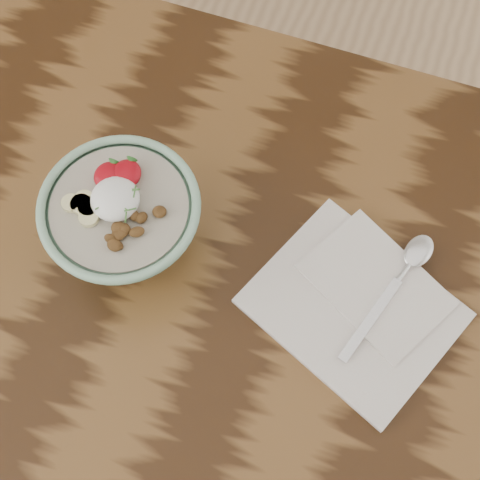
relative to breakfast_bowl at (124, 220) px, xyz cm
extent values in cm
cube|color=black|center=(16.52, -6.81, -8.45)|extent=(160.00, 90.00, 4.00)
cylinder|color=#85B496|center=(0.03, -0.03, -5.86)|extent=(8.34, 8.34, 1.19)
torus|color=#85B496|center=(0.03, -0.03, 3.87)|extent=(18.95, 18.95, 1.09)
cylinder|color=#B8AF99|center=(0.03, -0.03, 3.27)|extent=(16.08, 16.08, 0.99)
ellipsoid|color=white|center=(-0.36, 0.32, 4.86)|extent=(5.64, 5.64, 3.10)
ellipsoid|color=#9C0711|center=(-2.39, 2.90, 4.68)|extent=(3.30, 3.63, 1.81)
cone|color=#286623|center=(-2.39, 4.38, 4.98)|extent=(1.40, 1.03, 1.52)
ellipsoid|color=#9C0711|center=(-0.51, 3.76, 4.73)|extent=(3.47, 3.82, 1.91)
cone|color=#286623|center=(-0.51, 5.32, 5.03)|extent=(1.40, 1.03, 1.52)
cylinder|color=beige|center=(-3.99, -1.30, 4.17)|extent=(2.48, 2.48, 0.70)
cylinder|color=beige|center=(-5.18, -1.54, 4.17)|extent=(2.18, 2.18, 0.70)
cylinder|color=beige|center=(-2.52, -2.53, 4.17)|extent=(2.29, 2.29, 0.70)
cylinder|color=beige|center=(-3.06, -1.35, 4.17)|extent=(2.44, 2.44, 0.70)
cylinder|color=beige|center=(-3.92, -0.69, 4.17)|extent=(2.35, 2.35, 0.70)
ellipsoid|color=brown|center=(3.20, -0.64, 4.30)|extent=(1.59, 1.80, 1.19)
ellipsoid|color=brown|center=(4.82, 0.72, 4.31)|extent=(2.03, 1.95, 1.13)
ellipsoid|color=brown|center=(1.50, -3.39, 4.30)|extent=(2.18, 2.16, 0.86)
ellipsoid|color=brown|center=(1.92, -2.57, 4.33)|extent=(2.05, 1.95, 1.14)
ellipsoid|color=brown|center=(3.38, -2.47, 4.40)|extent=(2.19, 2.05, 1.04)
ellipsoid|color=brown|center=(1.17, -2.65, 4.33)|extent=(2.24, 2.24, 1.06)
ellipsoid|color=brown|center=(1.64, -4.76, 4.39)|extent=(2.11, 1.90, 1.00)
ellipsoid|color=brown|center=(0.88, -4.14, 4.29)|extent=(1.49, 1.06, 1.14)
ellipsoid|color=brown|center=(2.05, -4.57, 4.21)|extent=(1.53, 1.39, 0.84)
ellipsoid|color=brown|center=(2.28, -0.66, 4.32)|extent=(1.99, 1.90, 1.15)
ellipsoid|color=brown|center=(1.88, -3.01, 4.37)|extent=(1.99, 2.13, 0.86)
cylinder|color=#427732|center=(1.21, 1.56, 5.77)|extent=(1.64, 0.85, 0.24)
cylinder|color=#427732|center=(-1.18, -1.38, 5.77)|extent=(1.09, 1.26, 0.23)
cylinder|color=#427732|center=(1.00, 1.74, 5.77)|extent=(1.00, 0.71, 0.22)
cylinder|color=#427732|center=(1.66, 1.56, 5.77)|extent=(0.54, 1.56, 0.23)
cylinder|color=#427732|center=(2.08, -0.70, 5.77)|extent=(1.27, 0.90, 0.23)
cylinder|color=#427732|center=(1.37, 1.74, 5.77)|extent=(1.57, 0.71, 0.24)
cylinder|color=#427732|center=(-0.37, 0.02, 5.77)|extent=(1.01, 1.16, 0.23)
cylinder|color=#427732|center=(1.01, -0.54, 5.77)|extent=(1.59, 0.86, 0.24)
cylinder|color=#427732|center=(0.96, -0.13, 5.77)|extent=(1.35, 0.75, 0.23)
cylinder|color=#427732|center=(0.83, 0.82, 5.77)|extent=(0.54, 1.11, 0.22)
cylinder|color=#427732|center=(1.96, -1.70, 5.77)|extent=(0.59, 1.28, 0.22)
cube|color=silver|center=(29.32, 0.53, -6.00)|extent=(28.85, 26.51, 0.90)
cube|color=silver|center=(31.11, 4.12, -5.29)|extent=(20.56, 18.50, 0.54)
cube|color=silver|center=(31.59, -0.57, -4.83)|extent=(4.99, 12.25, 0.38)
cylinder|color=silver|center=(34.02, 6.91, -4.64)|extent=(1.73, 3.33, 0.76)
ellipsoid|color=silver|center=(34.98, 9.88, -4.50)|extent=(4.70, 5.77, 1.03)
camera|label=1|loc=(24.10, -26.83, 72.86)|focal=50.00mm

